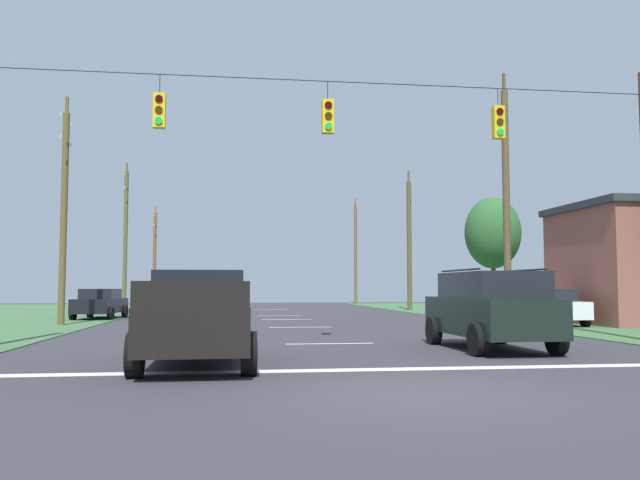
{
  "coord_description": "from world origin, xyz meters",
  "views": [
    {
      "loc": [
        -2.82,
        -9.81,
        1.59
      ],
      "look_at": [
        -0.46,
        7.61,
        2.84
      ],
      "focal_mm": 37.41,
      "sensor_mm": 36.0,
      "label": 1
    }
  ],
  "objects_px": {
    "overhead_signal_span": "(335,187)",
    "utility_pole_far_right": "(409,244)",
    "utility_pole_near_left": "(356,253)",
    "tree_roadside_far_right": "(493,233)",
    "utility_pole_far_left": "(64,211)",
    "distant_car_crossing_white": "(548,306)",
    "utility_pole_distant_right": "(125,237)",
    "utility_pole_distant_left": "(155,256)",
    "suv_black": "(490,308)",
    "pickup_truck": "(198,318)",
    "distant_car_oncoming": "(100,303)",
    "utility_pole_mid_right": "(506,202)"
  },
  "relations": [
    {
      "from": "pickup_truck",
      "to": "utility_pole_distant_right",
      "type": "xyz_separation_m",
      "value": [
        -6.3,
        31.66,
        4.02
      ]
    },
    {
      "from": "pickup_truck",
      "to": "utility_pole_far_left",
      "type": "xyz_separation_m",
      "value": [
        -6.3,
        14.95,
        3.84
      ]
    },
    {
      "from": "utility_pole_mid_right",
      "to": "utility_pole_far_right",
      "type": "xyz_separation_m",
      "value": [
        0.07,
        16.79,
        -0.81
      ]
    },
    {
      "from": "utility_pole_distant_right",
      "to": "utility_pole_distant_left",
      "type": "xyz_separation_m",
      "value": [
        -0.05,
        18.09,
        -0.45
      ]
    },
    {
      "from": "suv_black",
      "to": "tree_roadside_far_right",
      "type": "xyz_separation_m",
      "value": [
        8.24,
        19.79,
        3.64
      ]
    },
    {
      "from": "distant_car_oncoming",
      "to": "suv_black",
      "type": "bearing_deg",
      "value": -54.54
    },
    {
      "from": "pickup_truck",
      "to": "utility_pole_far_right",
      "type": "height_order",
      "value": "utility_pole_far_right"
    },
    {
      "from": "distant_car_crossing_white",
      "to": "utility_pole_far_left",
      "type": "bearing_deg",
      "value": 172.87
    },
    {
      "from": "utility_pole_mid_right",
      "to": "utility_pole_near_left",
      "type": "bearing_deg",
      "value": 90.57
    },
    {
      "from": "suv_black",
      "to": "utility_pole_distant_left",
      "type": "height_order",
      "value": "utility_pole_distant_left"
    },
    {
      "from": "distant_car_oncoming",
      "to": "utility_pole_distant_left",
      "type": "height_order",
      "value": "utility_pole_distant_left"
    },
    {
      "from": "utility_pole_far_right",
      "to": "utility_pole_distant_right",
      "type": "bearing_deg",
      "value": 178.73
    },
    {
      "from": "tree_roadside_far_right",
      "to": "utility_pole_mid_right",
      "type": "bearing_deg",
      "value": -107.92
    },
    {
      "from": "overhead_signal_span",
      "to": "utility_pole_far_right",
      "type": "relative_size",
      "value": 1.95
    },
    {
      "from": "suv_black",
      "to": "utility_pole_distant_right",
      "type": "relative_size",
      "value": 0.48
    },
    {
      "from": "utility_pole_mid_right",
      "to": "utility_pole_far_left",
      "type": "xyz_separation_m",
      "value": [
        -19.35,
        0.51,
        -0.65
      ]
    },
    {
      "from": "overhead_signal_span",
      "to": "distant_car_crossing_white",
      "type": "height_order",
      "value": "overhead_signal_span"
    },
    {
      "from": "utility_pole_far_left",
      "to": "tree_roadside_far_right",
      "type": "distance_m",
      "value": 23.01
    },
    {
      "from": "utility_pole_far_right",
      "to": "tree_roadside_far_right",
      "type": "bearing_deg",
      "value": -75.03
    },
    {
      "from": "utility_pole_far_left",
      "to": "utility_pole_distant_right",
      "type": "xyz_separation_m",
      "value": [
        -0.0,
        16.71,
        0.18
      ]
    },
    {
      "from": "pickup_truck",
      "to": "utility_pole_mid_right",
      "type": "distance_m",
      "value": 19.98
    },
    {
      "from": "utility_pole_far_left",
      "to": "utility_pole_distant_right",
      "type": "bearing_deg",
      "value": 90.0
    },
    {
      "from": "utility_pole_distant_right",
      "to": "pickup_truck",
      "type": "bearing_deg",
      "value": -78.74
    },
    {
      "from": "distant_car_oncoming",
      "to": "utility_pole_mid_right",
      "type": "distance_m",
      "value": 20.46
    },
    {
      "from": "distant_car_oncoming",
      "to": "overhead_signal_span",
      "type": "bearing_deg",
      "value": -60.89
    },
    {
      "from": "utility_pole_near_left",
      "to": "tree_roadside_far_right",
      "type": "height_order",
      "value": "utility_pole_near_left"
    },
    {
      "from": "utility_pole_distant_left",
      "to": "suv_black",
      "type": "bearing_deg",
      "value": -73.91
    },
    {
      "from": "utility_pole_far_left",
      "to": "overhead_signal_span",
      "type": "bearing_deg",
      "value": -48.03
    },
    {
      "from": "utility_pole_far_left",
      "to": "utility_pole_near_left",
      "type": "bearing_deg",
      "value": 60.93
    },
    {
      "from": "utility_pole_mid_right",
      "to": "utility_pole_distant_left",
      "type": "xyz_separation_m",
      "value": [
        -19.4,
        35.3,
        -0.92
      ]
    },
    {
      "from": "utility_pole_near_left",
      "to": "tree_roadside_far_right",
      "type": "bearing_deg",
      "value": -83.99
    },
    {
      "from": "utility_pole_distant_right",
      "to": "tree_roadside_far_right",
      "type": "distance_m",
      "value": 23.82
    },
    {
      "from": "overhead_signal_span",
      "to": "utility_pole_distant_left",
      "type": "relative_size",
      "value": 2.08
    },
    {
      "from": "utility_pole_far_left",
      "to": "tree_roadside_far_right",
      "type": "height_order",
      "value": "utility_pole_far_left"
    },
    {
      "from": "distant_car_crossing_white",
      "to": "utility_pole_mid_right",
      "type": "height_order",
      "value": "utility_pole_mid_right"
    },
    {
      "from": "utility_pole_near_left",
      "to": "utility_pole_distant_right",
      "type": "distance_m",
      "value": 25.82
    },
    {
      "from": "utility_pole_far_left",
      "to": "tree_roadside_far_right",
      "type": "relative_size",
      "value": 1.44
    },
    {
      "from": "utility_pole_mid_right",
      "to": "utility_pole_far_right",
      "type": "height_order",
      "value": "utility_pole_mid_right"
    },
    {
      "from": "overhead_signal_span",
      "to": "utility_pole_distant_left",
      "type": "bearing_deg",
      "value": 102.19
    },
    {
      "from": "pickup_truck",
      "to": "distant_car_crossing_white",
      "type": "bearing_deg",
      "value": 41.72
    },
    {
      "from": "utility_pole_mid_right",
      "to": "utility_pole_far_right",
      "type": "relative_size",
      "value": 1.16
    },
    {
      "from": "overhead_signal_span",
      "to": "utility_pole_far_right",
      "type": "bearing_deg",
      "value": 70.55
    },
    {
      "from": "pickup_truck",
      "to": "suv_black",
      "type": "bearing_deg",
      "value": 17.97
    },
    {
      "from": "distant_car_crossing_white",
      "to": "utility_pole_near_left",
      "type": "bearing_deg",
      "value": 91.91
    },
    {
      "from": "pickup_truck",
      "to": "suv_black",
      "type": "xyz_separation_m",
      "value": [
        7.31,
        2.37,
        0.09
      ]
    },
    {
      "from": "pickup_truck",
      "to": "utility_pole_far_right",
      "type": "xyz_separation_m",
      "value": [
        13.12,
        31.23,
        3.68
      ]
    },
    {
      "from": "utility_pole_far_left",
      "to": "tree_roadside_far_right",
      "type": "xyz_separation_m",
      "value": [
        21.85,
        7.21,
        -0.11
      ]
    },
    {
      "from": "distant_car_crossing_white",
      "to": "utility_pole_far_right",
      "type": "xyz_separation_m",
      "value": [
        -0.81,
        18.81,
        3.86
      ]
    },
    {
      "from": "pickup_truck",
      "to": "utility_pole_mid_right",
      "type": "bearing_deg",
      "value": 47.9
    },
    {
      "from": "overhead_signal_span",
      "to": "utility_pole_mid_right",
      "type": "distance_m",
      "value": 14.15
    }
  ]
}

